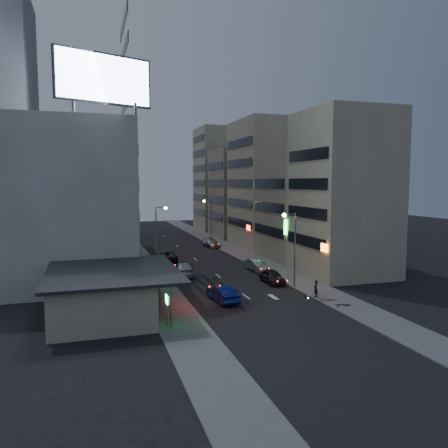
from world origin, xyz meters
name	(u,v)px	position (x,y,z in m)	size (l,w,h in m)	color
ground	(261,307)	(0.00, 0.00, 0.00)	(180.00, 180.00, 0.00)	black
sidewalk_left	(138,257)	(-8.00, 30.00, 0.06)	(4.00, 120.00, 0.12)	#4C4C4F
sidewalk_right	(238,252)	(8.00, 30.00, 0.06)	(4.00, 120.00, 0.12)	#4C4C4F
food_court	(103,292)	(-13.90, 2.00, 1.98)	(11.00, 13.00, 3.88)	tan
white_building	(70,202)	(-17.00, 20.00, 9.00)	(14.00, 24.00, 18.00)	#B9B9B4
shophouse_near	(344,194)	(15.00, 10.50, 10.00)	(10.00, 11.00, 20.00)	tan
shophouse_mid	(303,205)	(15.50, 22.00, 8.00)	(11.00, 12.00, 16.00)	gray
shophouse_far	(266,184)	(15.00, 35.00, 11.00)	(10.00, 14.00, 22.00)	tan
far_left_a	(85,190)	(-15.50, 45.00, 10.00)	(11.00, 10.00, 20.00)	#B9B9B4
far_left_b	(83,201)	(-16.00, 58.00, 7.50)	(12.00, 10.00, 15.00)	gray
far_right_a	(241,193)	(15.50, 50.00, 9.00)	(11.00, 12.00, 18.00)	gray
far_right_b	(223,179)	(16.00, 64.00, 12.00)	(12.00, 12.00, 24.00)	tan
billboard	(104,79)	(-12.99, 9.97, 21.66)	(9.52, 3.75, 6.20)	#595B60
street_lamp_right_near	(292,239)	(5.90, 6.00, 5.36)	(1.60, 0.44, 8.02)	#595B60
street_lamp_left	(159,227)	(-5.90, 22.00, 5.36)	(1.60, 0.44, 8.02)	#595B60
street_lamp_right_far	(209,215)	(5.90, 40.00, 5.36)	(1.60, 0.44, 8.02)	#595B60
parked_car_right_near	(272,276)	(4.78, 8.52, 0.77)	(1.82, 4.53, 1.54)	#28272C
parked_car_right_mid	(257,265)	(5.56, 15.18, 0.76)	(1.61, 4.61, 1.52)	#A8ABB0
parked_car_left	(167,256)	(-4.27, 25.61, 0.81)	(2.70, 5.86, 1.63)	#232328
parked_car_right_far	(211,243)	(5.45, 36.63, 0.73)	(2.05, 5.05, 1.46)	gray
road_car_blue	(223,294)	(-2.81, 2.94, 0.78)	(1.66, 4.75, 1.57)	navy
road_car_silver	(184,269)	(-4.01, 15.27, 0.80)	(2.25, 5.53, 1.61)	#A3A6AB
person	(316,289)	(6.30, 1.32, 0.97)	(0.62, 0.41, 1.71)	black
scooter_black_a	(348,298)	(7.97, -1.76, 0.74)	(2.04, 0.68, 1.25)	black
scooter_silver_a	(349,297)	(8.07, -1.77, 0.75)	(2.05, 0.68, 1.25)	#AAACB2
scooter_blue	(337,294)	(7.89, 0.10, 0.62)	(1.63, 0.54, 1.00)	navy
scooter_black_b	(330,294)	(7.30, 0.23, 0.64)	(1.72, 0.57, 1.05)	black
scooter_silver_b	(317,289)	(6.87, 2.09, 0.67)	(1.82, 0.61, 1.11)	#AEB1B6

